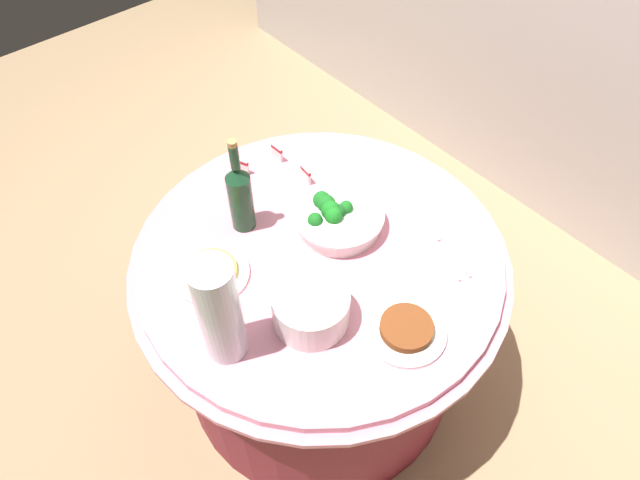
# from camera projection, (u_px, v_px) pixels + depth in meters

# --- Properties ---
(ground_plane) EXTENTS (6.00, 6.00, 0.00)m
(ground_plane) POSITION_uv_depth(u_px,v_px,m) (320.00, 366.00, 2.30)
(ground_plane) COLOR #9E7F5B
(buffet_table) EXTENTS (1.16, 1.16, 0.74)m
(buffet_table) POSITION_uv_depth(u_px,v_px,m) (320.00, 316.00, 2.01)
(buffet_table) COLOR maroon
(buffet_table) RESTS_ON ground_plane
(broccoli_bowl) EXTENTS (0.28, 0.28, 0.11)m
(broccoli_bowl) POSITION_uv_depth(u_px,v_px,m) (337.00, 217.00, 1.76)
(broccoli_bowl) COLOR white
(broccoli_bowl) RESTS_ON buffet_table
(plate_stack) EXTENTS (0.21, 0.21, 0.11)m
(plate_stack) POSITION_uv_depth(u_px,v_px,m) (311.00, 308.00, 1.53)
(plate_stack) COLOR white
(plate_stack) RESTS_ON buffet_table
(wine_bottle) EXTENTS (0.07, 0.07, 0.34)m
(wine_bottle) POSITION_uv_depth(u_px,v_px,m) (240.00, 195.00, 1.70)
(wine_bottle) COLOR #183F24
(wine_bottle) RESTS_ON buffet_table
(decorative_fruit_vase) EXTENTS (0.11, 0.11, 0.34)m
(decorative_fruit_vase) POSITION_uv_depth(u_px,v_px,m) (220.00, 315.00, 1.40)
(decorative_fruit_vase) COLOR silver
(decorative_fruit_vase) RESTS_ON buffet_table
(serving_tongs) EXTENTS (0.17, 0.09, 0.01)m
(serving_tongs) POSITION_uv_depth(u_px,v_px,m) (450.00, 257.00, 1.71)
(serving_tongs) COLOR silver
(serving_tongs) RESTS_ON buffet_table
(food_plate_fried_egg) EXTENTS (0.22, 0.22, 0.03)m
(food_plate_fried_egg) POSITION_uv_depth(u_px,v_px,m) (211.00, 272.00, 1.66)
(food_plate_fried_egg) COLOR white
(food_plate_fried_egg) RESTS_ON buffet_table
(food_plate_stir_fry) EXTENTS (0.22, 0.22, 0.04)m
(food_plate_stir_fry) POSITION_uv_depth(u_px,v_px,m) (406.00, 330.00, 1.54)
(food_plate_stir_fry) COLOR white
(food_plate_stir_fry) RESTS_ON buffet_table
(label_placard_front) EXTENTS (0.05, 0.03, 0.05)m
(label_placard_front) POSITION_uv_depth(u_px,v_px,m) (242.00, 165.00, 1.92)
(label_placard_front) COLOR white
(label_placard_front) RESTS_ON buffet_table
(label_placard_mid) EXTENTS (0.05, 0.01, 0.05)m
(label_placard_mid) POSITION_uv_depth(u_px,v_px,m) (277.00, 152.00, 1.97)
(label_placard_mid) COLOR white
(label_placard_mid) RESTS_ON buffet_table
(label_placard_rear) EXTENTS (0.05, 0.01, 0.05)m
(label_placard_rear) POSITION_uv_depth(u_px,v_px,m) (306.00, 174.00, 1.90)
(label_placard_rear) COLOR white
(label_placard_rear) RESTS_ON buffet_table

